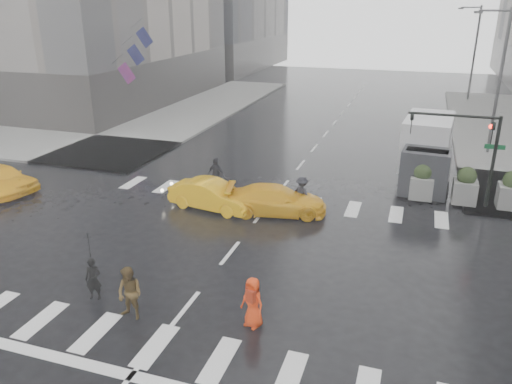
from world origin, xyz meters
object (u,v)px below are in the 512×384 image
(pedestrian_orange, at_px, (253,302))
(taxi_mid, at_px, (212,195))
(traffic_signal_pole, at_px, (473,142))
(taxi_front, at_px, (2,178))
(pedestrian_brown, at_px, (130,293))
(box_truck, at_px, (426,149))

(pedestrian_orange, height_order, taxi_mid, pedestrian_orange)
(traffic_signal_pole, distance_m, taxi_front, 23.51)
(pedestrian_orange, bearing_deg, traffic_signal_pole, 82.97)
(traffic_signal_pole, relative_size, pedestrian_brown, 2.57)
(traffic_signal_pole, distance_m, taxi_mid, 12.38)
(taxi_front, distance_m, taxi_mid, 11.42)
(taxi_front, height_order, taxi_mid, taxi_front)
(pedestrian_brown, relative_size, taxi_front, 0.42)
(taxi_mid, bearing_deg, pedestrian_brown, -164.31)
(box_truck, bearing_deg, taxi_front, -152.90)
(pedestrian_brown, bearing_deg, box_truck, 69.72)
(pedestrian_orange, relative_size, taxi_mid, 0.39)
(pedestrian_orange, bearing_deg, box_truck, 94.53)
(pedestrian_brown, height_order, taxi_mid, pedestrian_brown)
(taxi_front, bearing_deg, pedestrian_orange, -106.18)
(pedestrian_orange, relative_size, taxi_front, 0.39)
(taxi_front, bearing_deg, pedestrian_brown, -114.90)
(traffic_signal_pole, relative_size, pedestrian_orange, 2.76)
(pedestrian_brown, distance_m, box_truck, 18.35)
(traffic_signal_pole, height_order, pedestrian_orange, traffic_signal_pole)
(pedestrian_brown, xyz_separation_m, pedestrian_orange, (3.72, 0.81, -0.05))
(pedestrian_orange, distance_m, taxi_front, 17.58)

